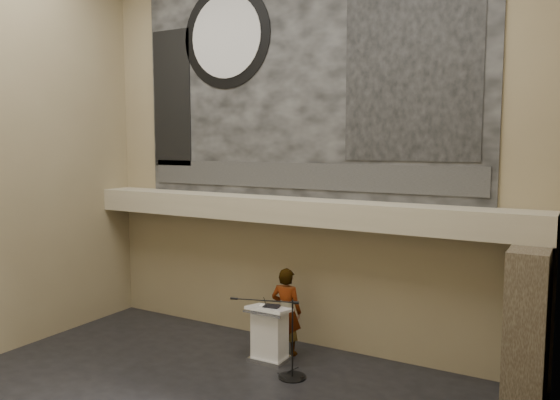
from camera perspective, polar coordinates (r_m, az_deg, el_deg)
The scene contains 17 objects.
wall_back at distance 11.61m, azimuth 1.97°, elevation 5.52°, with size 10.00×0.02×8.50m, color #847453.
wall_right at distance 6.28m, azimuth 26.08°, elevation 4.47°, with size 0.02×8.00×8.50m, color #847453.
soffit at distance 11.34m, azimuth 1.00°, elevation -1.07°, with size 10.00×0.80×0.50m, color tan.
sprinkler_left at distance 12.18m, azimuth -5.73°, elevation -1.94°, with size 0.04×0.04×0.06m, color #B2893D.
sprinkler_right at distance 10.56m, azimuth 9.95°, elevation -3.22°, with size 0.04×0.04×0.06m, color #B2893D.
banner at distance 11.66m, azimuth 1.92°, elevation 12.67°, with size 8.00×0.05×5.00m, color black.
banner_text_strip at distance 11.57m, azimuth 1.80°, elevation 2.55°, with size 7.76×0.02×0.55m, color #2D2D2D.
banner_clock_rim at distance 12.71m, azimuth -5.66°, elevation 16.65°, with size 2.30×2.30×0.02m, color black.
banner_clock_face at distance 12.69m, azimuth -5.71°, elevation 16.66°, with size 1.84×1.84×0.02m, color silver.
banner_building_print at distance 10.73m, azimuth 13.56°, elevation 13.62°, with size 2.60×0.02×3.60m, color black.
banner_brick_print at distance 13.52m, azimuth -11.23°, elevation 10.36°, with size 1.10×0.02×3.20m, color black.
stone_pier at distance 9.92m, azimuth 24.45°, elevation -12.15°, with size 0.60×1.40×2.70m, color #3F3527.
lectern at distance 11.20m, azimuth -1.09°, elevation -13.80°, with size 0.81×0.58×1.14m.
binder at distance 11.01m, azimuth -0.89°, elevation -11.05°, with size 0.30×0.24×0.04m, color black.
papers at distance 11.08m, azimuth -1.59°, elevation -11.04°, with size 0.23×0.32×0.01m, color silver.
speaker_person at distance 11.43m, azimuth 0.66°, elevation -11.54°, with size 0.66×0.43×1.81m, color beige.
mic_stand at distance 10.59m, azimuth 1.07°, elevation -16.96°, with size 1.40×0.61×1.48m.
Camera 1 is at (5.41, -6.27, 4.36)m, focal length 35.00 mm.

